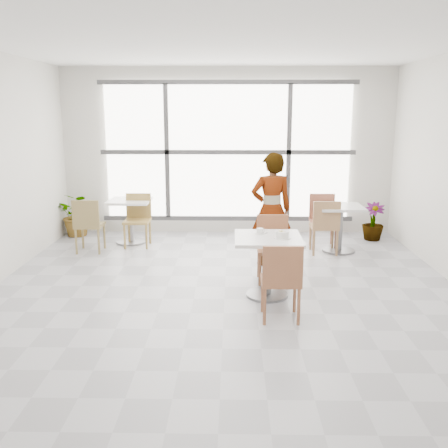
{
  "coord_description": "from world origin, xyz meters",
  "views": [
    {
      "loc": [
        0.1,
        -5.79,
        2.23
      ],
      "look_at": [
        0.0,
        -0.3,
        1.0
      ],
      "focal_mm": 40.66,
      "sensor_mm": 36.0,
      "label": 1
    }
  ],
  "objects_px": {
    "chair_near": "(281,277)",
    "plant_left": "(78,215)",
    "person": "(271,210)",
    "main_table": "(268,255)",
    "bg_chair_right_far": "(323,217)",
    "bg_table_right": "(340,222)",
    "oatmeal_bowl": "(282,234)",
    "bg_chair_left_near": "(88,222)",
    "chair_far": "(273,243)",
    "plant_right": "(373,221)",
    "bg_chair_left_far": "(138,216)",
    "bg_table_left": "(130,215)",
    "coffee_cup": "(260,231)",
    "bg_chair_right_near": "(325,223)"
  },
  "relations": [
    {
      "from": "bg_chair_left_near",
      "to": "coffee_cup",
      "type": "bearing_deg",
      "value": 146.52
    },
    {
      "from": "coffee_cup",
      "to": "bg_table_right",
      "type": "xyz_separation_m",
      "value": [
        1.38,
        1.9,
        -0.29
      ]
    },
    {
      "from": "bg_chair_right_near",
      "to": "plant_left",
      "type": "height_order",
      "value": "bg_chair_right_near"
    },
    {
      "from": "chair_near",
      "to": "bg_table_right",
      "type": "bearing_deg",
      "value": -112.96
    },
    {
      "from": "coffee_cup",
      "to": "bg_chair_left_far",
      "type": "height_order",
      "value": "bg_chair_left_far"
    },
    {
      "from": "chair_far",
      "to": "bg_table_left",
      "type": "xyz_separation_m",
      "value": [
        -2.29,
        1.92,
        -0.01
      ]
    },
    {
      "from": "oatmeal_bowl",
      "to": "bg_table_right",
      "type": "height_order",
      "value": "oatmeal_bowl"
    },
    {
      "from": "person",
      "to": "plant_left",
      "type": "distance_m",
      "value": 3.78
    },
    {
      "from": "bg_table_right",
      "to": "plant_right",
      "type": "height_order",
      "value": "bg_table_right"
    },
    {
      "from": "bg_chair_left_far",
      "to": "chair_far",
      "type": "bearing_deg",
      "value": -39.55
    },
    {
      "from": "person",
      "to": "bg_table_right",
      "type": "relative_size",
      "value": 2.21
    },
    {
      "from": "chair_far",
      "to": "plant_right",
      "type": "distance_m",
      "value": 2.91
    },
    {
      "from": "oatmeal_bowl",
      "to": "bg_table_right",
      "type": "distance_m",
      "value": 2.42
    },
    {
      "from": "bg_table_right",
      "to": "plant_left",
      "type": "bearing_deg",
      "value": 167.98
    },
    {
      "from": "oatmeal_bowl",
      "to": "bg_chair_left_near",
      "type": "xyz_separation_m",
      "value": [
        -2.88,
        1.96,
        -0.29
      ]
    },
    {
      "from": "person",
      "to": "bg_table_right",
      "type": "xyz_separation_m",
      "value": [
        1.16,
        0.73,
        -0.34
      ]
    },
    {
      "from": "main_table",
      "to": "bg_chair_right_near",
      "type": "xyz_separation_m",
      "value": [
        1.03,
        1.88,
        -0.02
      ]
    },
    {
      "from": "bg_chair_left_near",
      "to": "plant_right",
      "type": "relative_size",
      "value": 1.31
    },
    {
      "from": "person",
      "to": "plant_left",
      "type": "xyz_separation_m",
      "value": [
        -3.36,
        1.69,
        -0.43
      ]
    },
    {
      "from": "chair_near",
      "to": "plant_left",
      "type": "xyz_separation_m",
      "value": [
        -3.32,
        3.79,
        -0.1
      ]
    },
    {
      "from": "main_table",
      "to": "bg_chair_right_far",
      "type": "height_order",
      "value": "bg_chair_right_far"
    },
    {
      "from": "chair_near",
      "to": "bg_chair_right_far",
      "type": "distance_m",
      "value": 3.33
    },
    {
      "from": "oatmeal_bowl",
      "to": "bg_table_left",
      "type": "distance_m",
      "value": 3.53
    },
    {
      "from": "oatmeal_bowl",
      "to": "bg_table_left",
      "type": "relative_size",
      "value": 0.28
    },
    {
      "from": "main_table",
      "to": "plant_left",
      "type": "height_order",
      "value": "plant_left"
    },
    {
      "from": "plant_right",
      "to": "chair_far",
      "type": "bearing_deg",
      "value": -131.48
    },
    {
      "from": "main_table",
      "to": "plant_right",
      "type": "relative_size",
      "value": 1.2
    },
    {
      "from": "oatmeal_bowl",
      "to": "bg_table_left",
      "type": "height_order",
      "value": "oatmeal_bowl"
    },
    {
      "from": "bg_table_right",
      "to": "bg_chair_left_near",
      "type": "bearing_deg",
      "value": -177.79
    },
    {
      "from": "chair_near",
      "to": "main_table",
      "type": "bearing_deg",
      "value": -83.05
    },
    {
      "from": "bg_chair_right_near",
      "to": "person",
      "type": "bearing_deg",
      "value": 31.63
    },
    {
      "from": "coffee_cup",
      "to": "plant_right",
      "type": "bearing_deg",
      "value": 51.33
    },
    {
      "from": "plant_left",
      "to": "person",
      "type": "bearing_deg",
      "value": -26.71
    },
    {
      "from": "oatmeal_bowl",
      "to": "plant_left",
      "type": "bearing_deg",
      "value": 137.71
    },
    {
      "from": "main_table",
      "to": "plant_left",
      "type": "relative_size",
      "value": 1.01
    },
    {
      "from": "chair_near",
      "to": "plant_right",
      "type": "bearing_deg",
      "value": -118.43
    },
    {
      "from": "bg_chair_left_far",
      "to": "bg_chair_right_far",
      "type": "height_order",
      "value": "same"
    },
    {
      "from": "person",
      "to": "bg_chair_right_far",
      "type": "bearing_deg",
      "value": -142.23
    },
    {
      "from": "oatmeal_bowl",
      "to": "plant_right",
      "type": "height_order",
      "value": "oatmeal_bowl"
    },
    {
      "from": "main_table",
      "to": "bg_table_right",
      "type": "distance_m",
      "value": 2.43
    },
    {
      "from": "person",
      "to": "bg_chair_left_near",
      "type": "relative_size",
      "value": 1.9
    },
    {
      "from": "bg_chair_left_near",
      "to": "bg_chair_right_far",
      "type": "bearing_deg",
      "value": -172.47
    },
    {
      "from": "main_table",
      "to": "bg_chair_right_near",
      "type": "height_order",
      "value": "bg_chair_right_near"
    },
    {
      "from": "oatmeal_bowl",
      "to": "bg_chair_left_far",
      "type": "xyz_separation_m",
      "value": [
        -2.18,
        2.45,
        -0.29
      ]
    },
    {
      "from": "bg_chair_left_near",
      "to": "bg_table_right",
      "type": "bearing_deg",
      "value": -177.79
    },
    {
      "from": "bg_table_left",
      "to": "bg_chair_left_near",
      "type": "bearing_deg",
      "value": -129.49
    },
    {
      "from": "bg_chair_left_far",
      "to": "plant_left",
      "type": "relative_size",
      "value": 1.1
    },
    {
      "from": "chair_far",
      "to": "oatmeal_bowl",
      "type": "distance_m",
      "value": 0.75
    },
    {
      "from": "chair_near",
      "to": "oatmeal_bowl",
      "type": "xyz_separation_m",
      "value": [
        0.07,
        0.71,
        0.29
      ]
    },
    {
      "from": "bg_chair_left_far",
      "to": "person",
      "type": "bearing_deg",
      "value": -26.28
    }
  ]
}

